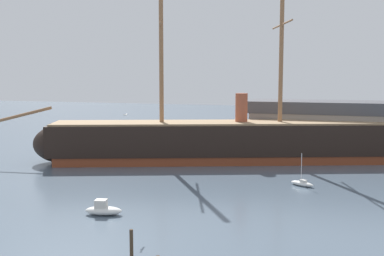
{
  "coord_description": "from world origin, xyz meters",
  "views": [
    {
      "loc": [
        23.77,
        -25.05,
        14.67
      ],
      "look_at": [
        4.31,
        36.18,
        7.43
      ],
      "focal_mm": 44.02,
      "sensor_mm": 36.0,
      "label": 1
    }
  ],
  "objects_px": {
    "motorboat_distant_centre": "(226,148)",
    "seagull_in_flight": "(125,115)",
    "motorboat_near_centre": "(103,210)",
    "sailboat_alongside_stern": "(302,183)",
    "mooring_piling_midwater": "(131,243)",
    "dinghy_far_left": "(61,148)",
    "tall_ship": "(221,141)"
  },
  "relations": [
    {
      "from": "motorboat_near_centre",
      "to": "seagull_in_flight",
      "type": "relative_size",
      "value": 3.02
    },
    {
      "from": "tall_ship",
      "to": "sailboat_alongside_stern",
      "type": "distance_m",
      "value": 20.47
    },
    {
      "from": "motorboat_distant_centre",
      "to": "mooring_piling_midwater",
      "type": "xyz_separation_m",
      "value": [
        5.22,
        -54.42,
        0.64
      ]
    },
    {
      "from": "motorboat_near_centre",
      "to": "motorboat_distant_centre",
      "type": "relative_size",
      "value": 1.2
    },
    {
      "from": "sailboat_alongside_stern",
      "to": "motorboat_distant_centre",
      "type": "xyz_separation_m",
      "value": [
        -16.48,
        25.24,
        0.12
      ]
    },
    {
      "from": "tall_ship",
      "to": "seagull_in_flight",
      "type": "bearing_deg",
      "value": -93.86
    },
    {
      "from": "motorboat_distant_centre",
      "to": "mooring_piling_midwater",
      "type": "height_order",
      "value": "mooring_piling_midwater"
    },
    {
      "from": "motorboat_near_centre",
      "to": "seagull_in_flight",
      "type": "xyz_separation_m",
      "value": [
        2.12,
        1.24,
        9.97
      ]
    },
    {
      "from": "seagull_in_flight",
      "to": "motorboat_distant_centre",
      "type": "bearing_deg",
      "value": 89.53
    },
    {
      "from": "motorboat_distant_centre",
      "to": "seagull_in_flight",
      "type": "bearing_deg",
      "value": -90.47
    },
    {
      "from": "dinghy_far_left",
      "to": "motorboat_distant_centre",
      "type": "bearing_deg",
      "value": 14.6
    },
    {
      "from": "tall_ship",
      "to": "sailboat_alongside_stern",
      "type": "xyz_separation_m",
      "value": [
        14.65,
        -13.95,
        -3.18
      ]
    },
    {
      "from": "motorboat_distant_centre",
      "to": "seagull_in_flight",
      "type": "height_order",
      "value": "seagull_in_flight"
    },
    {
      "from": "mooring_piling_midwater",
      "to": "motorboat_near_centre",
      "type": "bearing_deg",
      "value": 128.91
    },
    {
      "from": "sailboat_alongside_stern",
      "to": "seagull_in_flight",
      "type": "height_order",
      "value": "seagull_in_flight"
    },
    {
      "from": "tall_ship",
      "to": "mooring_piling_midwater",
      "type": "xyz_separation_m",
      "value": [
        3.39,
        -43.12,
        -2.42
      ]
    },
    {
      "from": "mooring_piling_midwater",
      "to": "seagull_in_flight",
      "type": "bearing_deg",
      "value": 117.37
    },
    {
      "from": "sailboat_alongside_stern",
      "to": "motorboat_distant_centre",
      "type": "bearing_deg",
      "value": 123.14
    },
    {
      "from": "dinghy_far_left",
      "to": "tall_ship",
      "type": "bearing_deg",
      "value": -5.27
    },
    {
      "from": "tall_ship",
      "to": "motorboat_near_centre",
      "type": "height_order",
      "value": "tall_ship"
    },
    {
      "from": "motorboat_near_centre",
      "to": "sailboat_alongside_stern",
      "type": "relative_size",
      "value": 0.95
    },
    {
      "from": "dinghy_far_left",
      "to": "seagull_in_flight",
      "type": "relative_size",
      "value": 2.16
    },
    {
      "from": "dinghy_far_left",
      "to": "motorboat_distant_centre",
      "type": "height_order",
      "value": "motorboat_distant_centre"
    },
    {
      "from": "tall_ship",
      "to": "motorboat_near_centre",
      "type": "relative_size",
      "value": 15.82
    },
    {
      "from": "motorboat_near_centre",
      "to": "seagull_in_flight",
      "type": "distance_m",
      "value": 10.27
    },
    {
      "from": "mooring_piling_midwater",
      "to": "seagull_in_flight",
      "type": "height_order",
      "value": "seagull_in_flight"
    },
    {
      "from": "dinghy_far_left",
      "to": "seagull_in_flight",
      "type": "height_order",
      "value": "seagull_in_flight"
    },
    {
      "from": "motorboat_near_centre",
      "to": "tall_ship",
      "type": "bearing_deg",
      "value": 82.7
    },
    {
      "from": "tall_ship",
      "to": "seagull_in_flight",
      "type": "height_order",
      "value": "tall_ship"
    },
    {
      "from": "motorboat_near_centre",
      "to": "motorboat_distant_centre",
      "type": "xyz_separation_m",
      "value": [
        2.47,
        44.88,
        -0.09
      ]
    },
    {
      "from": "sailboat_alongside_stern",
      "to": "mooring_piling_midwater",
      "type": "distance_m",
      "value": 31.28
    },
    {
      "from": "motorboat_near_centre",
      "to": "mooring_piling_midwater",
      "type": "bearing_deg",
      "value": -51.09
    }
  ]
}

